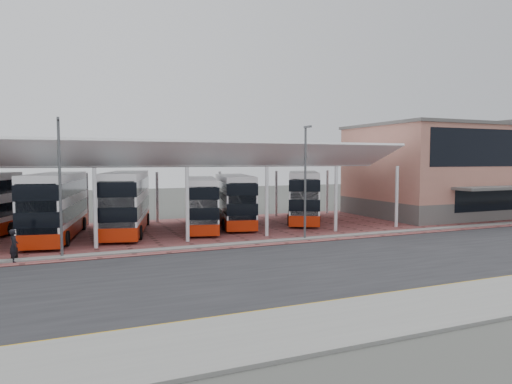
# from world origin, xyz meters

# --- Properties ---
(ground) EXTENTS (140.00, 140.00, 0.00)m
(ground) POSITION_xyz_m (0.00, 0.00, 0.00)
(ground) COLOR #3D3F3B
(road) EXTENTS (120.00, 14.00, 0.02)m
(road) POSITION_xyz_m (0.00, -1.00, 0.01)
(road) COLOR black
(road) RESTS_ON ground
(forecourt) EXTENTS (72.00, 16.00, 0.06)m
(forecourt) POSITION_xyz_m (2.00, 13.00, 0.03)
(forecourt) COLOR brown
(forecourt) RESTS_ON ground
(sidewalk) EXTENTS (120.00, 4.00, 0.14)m
(sidewalk) POSITION_xyz_m (0.00, -9.00, 0.07)
(sidewalk) COLOR slate
(sidewalk) RESTS_ON ground
(north_kerb) EXTENTS (120.00, 0.80, 0.14)m
(north_kerb) POSITION_xyz_m (0.00, 6.20, 0.07)
(north_kerb) COLOR slate
(north_kerb) RESTS_ON ground
(yellow_line_near) EXTENTS (120.00, 0.12, 0.01)m
(yellow_line_near) POSITION_xyz_m (0.00, -7.00, 0.03)
(yellow_line_near) COLOR #BF8E00
(yellow_line_near) RESTS_ON road
(yellow_line_far) EXTENTS (120.00, 0.12, 0.01)m
(yellow_line_far) POSITION_xyz_m (0.00, -6.70, 0.03)
(yellow_line_far) COLOR #BF8E00
(yellow_line_far) RESTS_ON road
(canopy) EXTENTS (37.00, 11.63, 7.07)m
(canopy) POSITION_xyz_m (-6.00, 13.94, 5.80)
(canopy) COLOR white
(canopy) RESTS_ON ground
(terminal) EXTENTS (18.40, 14.40, 9.25)m
(terminal) POSITION_xyz_m (23.00, 13.92, 4.66)
(terminal) COLOR #5A5754
(terminal) RESTS_ON ground
(lamp_west) EXTENTS (0.16, 0.90, 8.07)m
(lamp_west) POSITION_xyz_m (-14.00, 6.27, 4.36)
(lamp_west) COLOR #505357
(lamp_west) RESTS_ON ground
(lamp_east) EXTENTS (0.16, 0.90, 8.07)m
(lamp_east) POSITION_xyz_m (2.00, 6.27, 4.36)
(lamp_east) COLOR #505357
(lamp_east) RESTS_ON ground
(bus_1) EXTENTS (4.63, 11.63, 4.68)m
(bus_1) POSITION_xyz_m (-14.34, 13.59, 2.38)
(bus_1) COLOR white
(bus_1) RESTS_ON forecourt
(bus_2) EXTENTS (5.22, 11.73, 4.71)m
(bus_2) POSITION_xyz_m (-9.34, 14.34, 2.40)
(bus_2) COLOR white
(bus_2) RESTS_ON forecourt
(bus_3) EXTENTS (4.75, 10.34, 4.16)m
(bus_3) POSITION_xyz_m (-3.45, 13.95, 2.12)
(bus_3) COLOR white
(bus_3) RESTS_ON forecourt
(bus_4) EXTENTS (4.73, 10.79, 4.33)m
(bus_4) POSITION_xyz_m (-0.18, 15.04, 2.21)
(bus_4) COLOR white
(bus_4) RESTS_ON forecourt
(bus_5) EXTENTS (7.38, 10.96, 4.55)m
(bus_5) POSITION_xyz_m (6.65, 15.04, 2.32)
(bus_5) COLOR white
(bus_5) RESTS_ON forecourt
(pedestrian) EXTENTS (0.47, 0.69, 1.82)m
(pedestrian) POSITION_xyz_m (-16.43, 6.00, 0.97)
(pedestrian) COLOR black
(pedestrian) RESTS_ON forecourt
(suitcase) EXTENTS (0.35, 0.25, 0.60)m
(suitcase) POSITION_xyz_m (-16.52, 7.09, 0.36)
(suitcase) COLOR black
(suitcase) RESTS_ON forecourt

